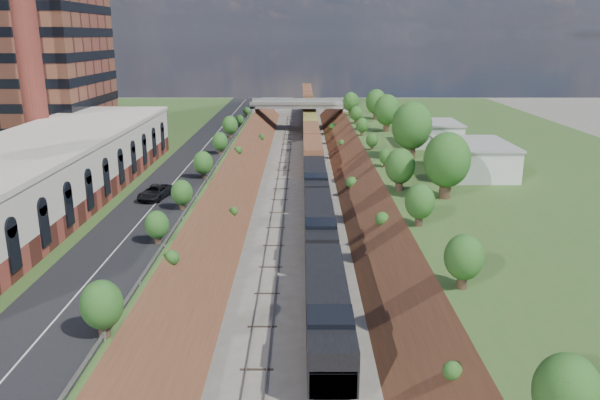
# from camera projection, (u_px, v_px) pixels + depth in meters

# --- Properties ---
(platform_left) EXTENTS (44.00, 180.00, 5.00)m
(platform_left) POSITION_uv_depth(u_px,v_px,m) (76.00, 178.00, 87.03)
(platform_left) COLOR #386027
(platform_left) RESTS_ON ground
(platform_right) EXTENTS (44.00, 180.00, 5.00)m
(platform_right) POSITION_uv_depth(u_px,v_px,m) (519.00, 178.00, 86.85)
(platform_right) COLOR #386027
(platform_right) RESTS_ON ground
(embankment_left) EXTENTS (10.00, 180.00, 10.00)m
(embankment_left) POSITION_uv_depth(u_px,v_px,m) (224.00, 194.00, 87.65)
(embankment_left) COLOR brown
(embankment_left) RESTS_ON ground
(embankment_right) EXTENTS (10.00, 180.00, 10.00)m
(embankment_right) POSITION_uv_depth(u_px,v_px,m) (371.00, 194.00, 87.59)
(embankment_right) COLOR brown
(embankment_right) RESTS_ON ground
(rail_left_track) EXTENTS (1.58, 180.00, 0.18)m
(rail_left_track) POSITION_uv_depth(u_px,v_px,m) (280.00, 194.00, 87.60)
(rail_left_track) COLOR gray
(rail_left_track) RESTS_ON ground
(rail_right_track) EXTENTS (1.58, 180.00, 0.18)m
(rail_right_track) POSITION_uv_depth(u_px,v_px,m) (315.00, 194.00, 87.59)
(rail_right_track) COLOR gray
(rail_right_track) RESTS_ON ground
(road) EXTENTS (8.00, 180.00, 0.10)m
(road) POSITION_uv_depth(u_px,v_px,m) (193.00, 161.00, 86.28)
(road) COLOR black
(road) RESTS_ON platform_left
(guardrail) EXTENTS (0.10, 171.00, 0.70)m
(guardrail) POSITION_uv_depth(u_px,v_px,m) (220.00, 158.00, 85.95)
(guardrail) COLOR #99999E
(guardrail) RESTS_ON platform_left
(commercial_building) EXTENTS (14.30, 62.30, 7.00)m
(commercial_building) POSITION_uv_depth(u_px,v_px,m) (42.00, 172.00, 64.21)
(commercial_building) COLOR brown
(commercial_building) RESTS_ON platform_left
(smokestack) EXTENTS (3.20, 3.20, 40.00)m
(smokestack) POSITION_uv_depth(u_px,v_px,m) (25.00, 19.00, 77.06)
(smokestack) COLOR brown
(smokestack) RESTS_ON platform_left
(overpass) EXTENTS (24.50, 8.30, 7.40)m
(overpass) POSITION_uv_depth(u_px,v_px,m) (299.00, 110.00, 145.94)
(overpass) COLOR gray
(overpass) RESTS_ON ground
(white_building_near) EXTENTS (9.00, 12.00, 4.00)m
(white_building_near) POSITION_uv_depth(u_px,v_px,m) (473.00, 159.00, 77.95)
(white_building_near) COLOR silver
(white_building_near) RESTS_ON platform_right
(white_building_far) EXTENTS (8.00, 10.00, 3.60)m
(white_building_far) POSITION_uv_depth(u_px,v_px,m) (433.00, 134.00, 99.17)
(white_building_far) COLOR silver
(white_building_far) RESTS_ON platform_right
(tree_right_large) EXTENTS (5.25, 5.25, 7.61)m
(tree_right_large) POSITION_uv_depth(u_px,v_px,m) (447.00, 160.00, 65.77)
(tree_right_large) COLOR #473323
(tree_right_large) RESTS_ON platform_right
(tree_left_crest) EXTENTS (2.45, 2.45, 3.55)m
(tree_left_crest) POSITION_uv_depth(u_px,v_px,m) (148.00, 240.00, 47.24)
(tree_left_crest) COLOR #473323
(tree_left_crest) RESTS_ON platform_left
(freight_train) EXTENTS (3.27, 200.82, 4.83)m
(freight_train) POSITION_uv_depth(u_px,v_px,m) (310.00, 125.00, 135.84)
(freight_train) COLOR black
(freight_train) RESTS_ON ground
(suv) EXTENTS (3.47, 5.78, 1.50)m
(suv) POSITION_uv_depth(u_px,v_px,m) (155.00, 192.00, 66.17)
(suv) COLOR black
(suv) RESTS_ON road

